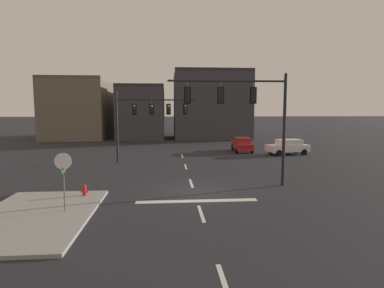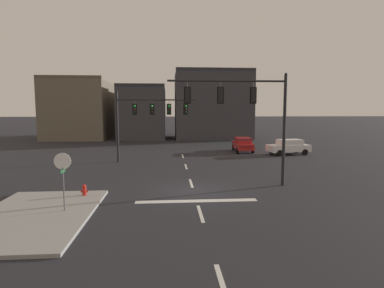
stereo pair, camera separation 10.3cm
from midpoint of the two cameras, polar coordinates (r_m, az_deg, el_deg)
name	(u,v)px [view 2 (the right image)]	position (r m, az deg, el deg)	size (l,w,h in m)	color
ground_plane	(194,191)	(18.63, 0.44, -8.58)	(400.00, 400.00, 0.00)	#232328
sidewalk_near_corner	(33,216)	(15.88, -26.73, -11.64)	(5.00, 8.00, 0.15)	gray
stop_bar_paint	(197,201)	(16.71, 1.02, -10.32)	(6.40, 0.50, 0.01)	silver
lane_centreline	(191,183)	(20.56, -0.02, -7.15)	(0.16, 26.40, 0.01)	silver
signal_mast_near_side	(248,107)	(19.62, 10.26, 6.56)	(7.34, 0.41, 7.02)	black
signal_mast_far_side	(146,114)	(29.14, -8.32, 5.48)	(7.29, 0.92, 6.48)	black
stop_sign	(63,168)	(15.42, -22.29, -4.03)	(0.76, 0.64, 2.83)	#56565B
car_lot_nearside	(289,147)	(34.96, 17.27, -0.44)	(4.62, 2.39, 1.61)	silver
car_lot_middle	(243,144)	(36.15, 9.31, -0.03)	(2.11, 4.53, 1.61)	#A81E1E
fire_hydrant	(84,192)	(18.13, -18.85, -8.27)	(0.40, 0.30, 0.75)	red
building_row	(144,110)	(54.04, -8.66, 6.19)	(32.92, 13.95, 11.12)	#665B4C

